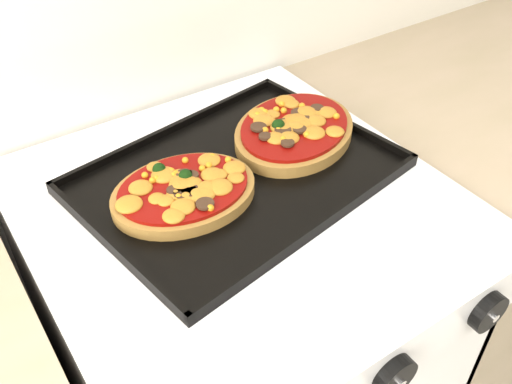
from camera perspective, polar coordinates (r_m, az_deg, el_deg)
stove at (r=1.19m, az=-1.48°, el=-17.20°), size 0.60×0.60×0.91m
control_panel at (r=0.73m, az=12.02°, el=-16.84°), size 0.60×0.02×0.09m
knob_center at (r=0.73m, az=13.69°, el=-17.48°), size 0.06×0.02×0.06m
knob_right at (r=0.82m, az=22.18°, el=-11.05°), size 0.06×0.02×0.06m
baking_tray at (r=0.87m, az=-1.85°, el=1.85°), size 0.50×0.41×0.02m
pizza_left at (r=0.82m, az=-7.24°, el=0.16°), size 0.23×0.18×0.03m
pizza_right at (r=0.94m, az=3.85°, el=6.31°), size 0.29×0.26×0.03m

